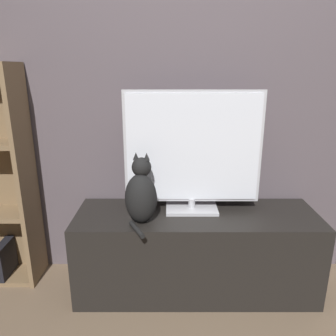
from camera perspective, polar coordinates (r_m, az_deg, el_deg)
The scene contains 4 objects.
wall_back at distance 2.21m, azimuth 4.98°, elevation 13.40°, with size 4.80×0.05×2.60m.
tv_stand at distance 2.25m, azimuth 4.92°, elevation -14.26°, with size 1.54×0.50×0.55m.
tv at distance 2.04m, azimuth 4.43°, elevation 2.78°, with size 0.85×0.20×0.77m.
cat at distance 1.94m, azimuth -4.62°, elevation -4.66°, with size 0.21×0.31×0.42m.
Camera 1 is at (-0.18, -0.98, 1.44)m, focal length 35.00 mm.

